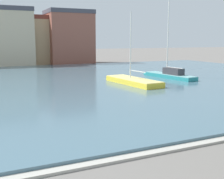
% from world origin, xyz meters
% --- Properties ---
extents(harbor_water, '(79.53, 44.20, 0.26)m').
position_xyz_m(harbor_water, '(0.00, 30.62, 0.13)').
color(harbor_water, '#476675').
rests_on(harbor_water, ground).
extents(quay_edge_coping, '(79.53, 0.50, 0.12)m').
position_xyz_m(quay_edge_coping, '(0.00, 8.27, 0.06)').
color(quay_edge_coping, '#ADA89E').
rests_on(quay_edge_coping, ground).
extents(sailboat_yellow, '(2.97, 9.14, 7.83)m').
position_xyz_m(sailboat_yellow, '(10.14, 25.96, 0.44)').
color(sailboat_yellow, gold).
rests_on(sailboat_yellow, ground).
extents(sailboat_teal, '(2.59, 8.92, 9.59)m').
position_xyz_m(sailboat_teal, '(16.62, 28.08, 0.55)').
color(sailboat_teal, teal).
rests_on(sailboat_teal, ground).
extents(townhouse_wide_warehouse, '(7.77, 5.13, 10.77)m').
position_xyz_m(townhouse_wide_warehouse, '(1.24, 54.93, 5.40)').
color(townhouse_wide_warehouse, '#C6B293').
rests_on(townhouse_wide_warehouse, ground).
extents(townhouse_tall_gabled, '(5.69, 6.03, 9.65)m').
position_xyz_m(townhouse_tall_gabled, '(6.45, 58.49, 4.84)').
color(townhouse_tall_gabled, tan).
rests_on(townhouse_tall_gabled, ground).
extents(townhouse_narrow_midrow, '(9.01, 7.79, 10.84)m').
position_xyz_m(townhouse_narrow_midrow, '(12.82, 57.34, 5.44)').
color(townhouse_narrow_midrow, '#8E5142').
rests_on(townhouse_narrow_midrow, ground).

